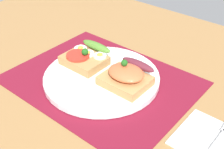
# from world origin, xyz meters

# --- Properties ---
(ground_plane) EXTENTS (1.20, 0.90, 0.03)m
(ground_plane) POSITION_xyz_m (0.00, 0.00, -0.02)
(ground_plane) COLOR olive
(placemat) EXTENTS (0.40, 0.31, 0.00)m
(placemat) POSITION_xyz_m (0.00, 0.00, 0.00)
(placemat) COLOR maroon
(placemat) RESTS_ON ground_plane
(plate) EXTENTS (0.26, 0.26, 0.01)m
(plate) POSITION_xyz_m (0.00, 0.00, 0.01)
(plate) COLOR white
(plate) RESTS_ON placemat
(sandwich_egg_tomato) EXTENTS (0.10, 0.09, 0.04)m
(sandwich_egg_tomato) POSITION_xyz_m (-0.06, 0.02, 0.03)
(sandwich_egg_tomato) COLOR #AD7F49
(sandwich_egg_tomato) RESTS_ON plate
(sandwich_salmon) EXTENTS (0.10, 0.09, 0.05)m
(sandwich_salmon) POSITION_xyz_m (0.06, 0.01, 0.04)
(sandwich_salmon) COLOR tan
(sandwich_salmon) RESTS_ON plate
(napkin) EXTENTS (0.15, 0.11, 0.01)m
(napkin) POSITION_xyz_m (0.28, -0.01, 0.00)
(napkin) COLOR white
(napkin) RESTS_ON ground_plane
(fork) EXTENTS (0.02, 0.15, 0.00)m
(fork) POSITION_xyz_m (0.28, -0.01, 0.01)
(fork) COLOR #B7B7BC
(fork) RESTS_ON napkin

